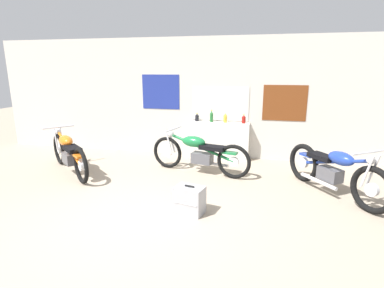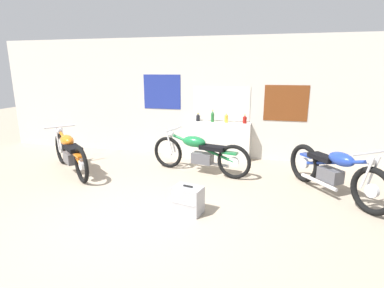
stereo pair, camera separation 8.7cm
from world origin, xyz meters
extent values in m
plane|color=gray|center=(0.00, 0.00, 0.00)|extent=(24.00, 24.00, 0.00)
cube|color=beige|center=(0.00, 3.47, 1.40)|extent=(10.00, 0.06, 2.80)
cube|color=silver|center=(0.76, 3.43, 1.30)|extent=(1.27, 0.01, 0.74)
cube|color=beige|center=(0.76, 3.43, 1.30)|extent=(1.33, 0.01, 0.80)
cube|color=brown|center=(2.21, 3.43, 1.34)|extent=(0.95, 0.01, 0.79)
cube|color=navy|center=(-0.68, 3.43, 1.54)|extent=(0.93, 0.01, 0.82)
cube|color=silver|center=(0.76, 3.29, 0.44)|extent=(1.42, 0.28, 0.88)
cylinder|color=black|center=(0.24, 3.30, 0.94)|extent=(0.09, 0.09, 0.14)
cone|color=black|center=(0.24, 3.30, 1.03)|extent=(0.08, 0.08, 0.04)
cylinder|color=gold|center=(0.24, 3.30, 1.06)|extent=(0.04, 0.04, 0.02)
cylinder|color=#23662D|center=(0.59, 3.27, 0.98)|extent=(0.08, 0.08, 0.20)
cone|color=#23662D|center=(0.59, 3.27, 1.10)|extent=(0.06, 0.06, 0.06)
cylinder|color=gold|center=(0.59, 3.27, 1.14)|extent=(0.03, 0.03, 0.02)
cylinder|color=gold|center=(0.91, 3.26, 0.96)|extent=(0.08, 0.08, 0.16)
cone|color=gold|center=(0.91, 3.26, 1.06)|extent=(0.07, 0.07, 0.05)
cylinder|color=silver|center=(0.91, 3.26, 1.10)|extent=(0.03, 0.03, 0.02)
cylinder|color=maroon|center=(1.33, 3.25, 0.95)|extent=(0.09, 0.09, 0.14)
cone|color=maroon|center=(1.33, 3.25, 1.04)|extent=(0.08, 0.08, 0.04)
cylinder|color=gold|center=(1.33, 3.25, 1.07)|extent=(0.04, 0.04, 0.02)
torus|color=black|center=(-2.64, 2.08, 0.34)|extent=(0.57, 0.50, 0.69)
cylinder|color=silver|center=(-2.64, 2.08, 0.34)|extent=(0.18, 0.17, 0.20)
torus|color=black|center=(-1.50, 1.13, 0.34)|extent=(0.57, 0.50, 0.69)
cylinder|color=silver|center=(-1.50, 1.13, 0.34)|extent=(0.18, 0.17, 0.20)
cube|color=#4C4C51|center=(-2.01, 1.55, 0.33)|extent=(0.46, 0.44, 0.21)
cylinder|color=orange|center=(-2.01, 1.55, 0.54)|extent=(1.08, 0.91, 0.44)
ellipsoid|color=orange|center=(-2.16, 1.68, 0.65)|extent=(0.54, 0.51, 0.22)
cube|color=black|center=(-1.84, 1.41, 0.57)|extent=(0.54, 0.51, 0.08)
cube|color=orange|center=(-1.57, 1.18, 0.51)|extent=(0.32, 0.30, 0.04)
cylinder|color=silver|center=(-2.62, 1.99, 0.60)|extent=(0.16, 0.14, 0.51)
cylinder|color=silver|center=(-2.55, 2.08, 0.60)|extent=(0.16, 0.14, 0.51)
cylinder|color=silver|center=(-2.53, 1.98, 0.86)|extent=(0.43, 0.51, 0.03)
sphere|color=silver|center=(-2.57, 2.02, 0.76)|extent=(0.13, 0.13, 0.13)
cylinder|color=silver|center=(-1.84, 1.60, 0.19)|extent=(0.67, 0.57, 0.06)
torus|color=black|center=(3.33, 0.99, 0.36)|extent=(0.48, 0.64, 0.72)
cylinder|color=silver|center=(3.33, 0.99, 0.36)|extent=(0.17, 0.20, 0.20)
torus|color=black|center=(2.53, 2.16, 0.36)|extent=(0.48, 0.64, 0.72)
cylinder|color=silver|center=(2.53, 2.16, 0.36)|extent=(0.17, 0.20, 0.20)
cube|color=#4C4C51|center=(2.89, 1.64, 0.34)|extent=(0.41, 0.45, 0.22)
cylinder|color=navy|center=(2.89, 1.64, 0.56)|extent=(0.77, 1.10, 0.45)
ellipsoid|color=navy|center=(2.99, 1.48, 0.67)|extent=(0.47, 0.53, 0.22)
cube|color=black|center=(2.77, 1.81, 0.59)|extent=(0.47, 0.53, 0.08)
cube|color=navy|center=(2.58, 2.09, 0.53)|extent=(0.28, 0.31, 0.04)
cylinder|color=silver|center=(3.34, 1.09, 0.62)|extent=(0.13, 0.16, 0.52)
cylinder|color=silver|center=(3.24, 1.02, 0.62)|extent=(0.13, 0.16, 0.52)
cylinder|color=silver|center=(3.25, 1.11, 0.89)|extent=(0.55, 0.39, 0.03)
sphere|color=silver|center=(3.28, 1.06, 0.79)|extent=(0.13, 0.13, 0.13)
cylinder|color=silver|center=(2.72, 1.64, 0.20)|extent=(0.49, 0.68, 0.06)
torus|color=black|center=(-0.21, 2.35, 0.34)|extent=(0.68, 0.23, 0.68)
cylinder|color=silver|center=(-0.21, 2.35, 0.34)|extent=(0.20, 0.10, 0.19)
torus|color=black|center=(1.24, 1.99, 0.34)|extent=(0.68, 0.23, 0.68)
cylinder|color=silver|center=(1.24, 1.99, 0.34)|extent=(0.20, 0.10, 0.19)
cube|color=#4C4C51|center=(0.59, 2.15, 0.32)|extent=(0.46, 0.31, 0.21)
cylinder|color=#196B38|center=(0.59, 2.15, 0.53)|extent=(1.33, 0.38, 0.44)
ellipsoid|color=#196B38|center=(0.40, 2.20, 0.65)|extent=(0.55, 0.35, 0.22)
cube|color=black|center=(0.80, 2.10, 0.57)|extent=(0.55, 0.35, 0.08)
cube|color=#196B38|center=(1.15, 2.01, 0.51)|extent=(0.32, 0.21, 0.04)
cylinder|color=silver|center=(-0.15, 2.27, 0.60)|extent=(0.18, 0.08, 0.51)
cylinder|color=silver|center=(-0.12, 2.39, 0.60)|extent=(0.18, 0.08, 0.51)
cylinder|color=silver|center=(-0.06, 2.31, 0.86)|extent=(0.18, 0.63, 0.03)
sphere|color=silver|center=(-0.12, 2.33, 0.76)|extent=(0.13, 0.13, 0.13)
cylinder|color=silver|center=(0.72, 2.26, 0.19)|extent=(0.81, 0.26, 0.06)
cube|color=#9E9EA3|center=(0.73, 0.40, 0.20)|extent=(0.47, 0.37, 0.41)
cube|color=silver|center=(0.69, 0.26, 0.20)|extent=(0.35, 0.09, 0.02)
cube|color=black|center=(0.73, 0.40, 0.42)|extent=(0.15, 0.06, 0.02)
camera|label=1|loc=(1.64, -3.56, 2.07)|focal=28.00mm
camera|label=2|loc=(1.73, -3.54, 2.07)|focal=28.00mm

